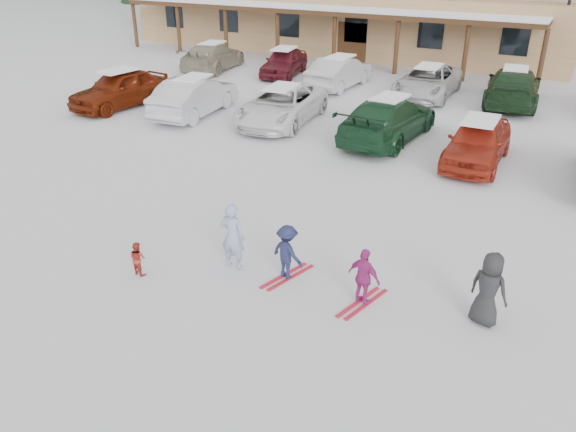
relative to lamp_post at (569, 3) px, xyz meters
The scene contains 19 objects.
ground 24.50m from the lamp_post, 99.79° to the right, with size 160.00×160.00×0.00m, color white.
lamp_post is the anchor object (origin of this frame).
adult_skier 24.53m from the lamp_post, 100.95° to the right, with size 0.57×0.37×1.56m, color #91A0C5.
toddler_red 26.10m from the lamp_post, 104.13° to the right, with size 0.38×0.29×0.77m, color #AC2E20.
child_navy 24.17m from the lamp_post, 98.11° to the right, with size 0.80×0.46×1.24m, color #1C1F43.
skis_child_navy 24.25m from the lamp_post, 98.11° to the right, with size 0.20×1.40×0.03m, color red.
child_magenta 24.15m from the lamp_post, 93.80° to the right, with size 0.73×0.30×1.25m, color #AC297C.
skis_child_magenta 24.24m from the lamp_post, 93.80° to the right, with size 0.20×1.40×0.03m, color red.
bystander_dark 23.59m from the lamp_post, 88.36° to the right, with size 0.73×0.48×1.50m, color #252527.
parked_car_0 22.19m from the lamp_post, 137.22° to the right, with size 1.86×4.62×1.57m, color #661D09.
parked_car_1 19.40m from the lamp_post, 130.97° to the right, with size 1.65×4.72×1.56m, color silver.
parked_car_2 16.66m from the lamp_post, 122.77° to the right, with size 2.38×5.15×1.43m, color white.
parked_car_3 14.84m from the lamp_post, 108.00° to the right, with size 2.17×5.34×1.55m, color #184024.
parked_car_4 15.12m from the lamp_post, 94.56° to the right, with size 1.72×4.26×1.45m, color #AA2B19.
parked_car_7 18.50m from the lamp_post, 158.10° to the right, with size 2.07×5.08×1.47m, color gray.
parked_car_8 14.55m from the lamp_post, 154.20° to the right, with size 1.67×4.16×1.42m, color maroon.
parked_car_9 12.09m from the lamp_post, 141.39° to the right, with size 1.58×4.54×1.50m, color #B9B8BD.
parked_car_10 9.11m from the lamp_post, 124.63° to the right, with size 2.34×5.07×1.41m, color silver.
parked_car_11 7.36m from the lamp_post, 100.58° to the right, with size 2.20×5.41×1.57m, color #1A361C.
Camera 1 is at (5.55, -8.98, 6.60)m, focal length 35.00 mm.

